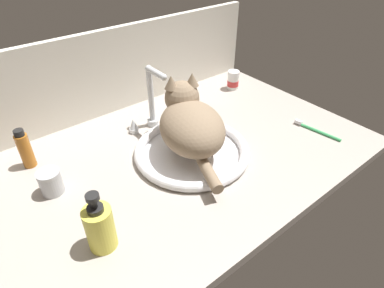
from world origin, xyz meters
The scene contains 10 objects.
countertop centered at (0.00, 0.00, 1.50)cm, with size 121.44×75.61×3.00cm, color #ADA399.
backsplash_wall centered at (0.00, 39.01, 16.69)cm, with size 121.44×2.40×33.37cm, color silver.
sink_basin centered at (3.28, -1.43, 4.37)cm, with size 36.09×36.09×3.06cm.
faucet centered at (3.28, 19.91, 11.94)cm, with size 18.74×11.56×22.42cm.
cat centered at (4.03, 0.54, 13.74)cm, with size 26.79×36.64×19.67cm.
amber_bottle centered at (-38.03, 24.99, 8.98)cm, with size 3.72×3.72×12.67cm.
metal_jar centered at (-36.69, 9.40, 6.51)cm, with size 6.15×6.15×6.99cm.
soap_pump_bottle centered at (-33.79, -15.06, 9.08)cm, with size 6.47×6.47×15.96cm.
pill_bottle centered at (45.72, 23.55, 6.65)cm, with size 4.89×4.89×7.86cm.
toothbrush centered at (44.76, -18.40, 3.62)cm, with size 3.43×16.88×1.70cm.
Camera 1 is at (-47.36, -64.35, 66.10)cm, focal length 30.38 mm.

